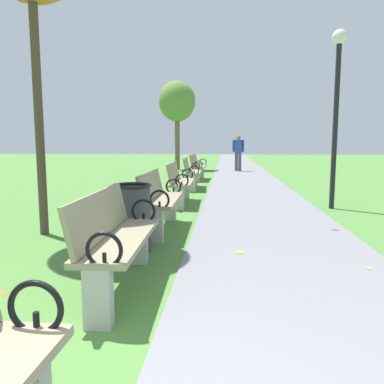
{
  "coord_description": "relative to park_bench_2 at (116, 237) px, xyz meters",
  "views": [
    {
      "loc": [
        0.48,
        -0.76,
        1.35
      ],
      "look_at": [
        -0.05,
        5.24,
        0.55
      ],
      "focal_mm": 35.72,
      "sensor_mm": 36.0,
      "label": 1
    }
  ],
  "objects": [
    {
      "name": "paved_walkway",
      "position": [
        1.67,
        15.46,
        -0.48
      ],
      "size": [
        2.33,
        44.0,
        0.02
      ],
      "primitive_type": "cube",
      "color": "slate",
      "rests_on": "ground"
    },
    {
      "name": "park_bench_2",
      "position": [
        0.0,
        0.0,
        0.0
      ],
      "size": [
        0.52,
        1.61,
        0.9
      ],
      "color": "gray",
      "rests_on": "ground"
    },
    {
      "name": "park_bench_3",
      "position": [
        -0.0,
        2.33,
        0.0
      ],
      "size": [
        0.5,
        1.61,
        0.9
      ],
      "color": "gray",
      "rests_on": "ground"
    },
    {
      "name": "park_bench_4",
      "position": [
        -0.0,
        4.83,
        0.0
      ],
      "size": [
        0.51,
        1.61,
        0.9
      ],
      "color": "gray",
      "rests_on": "ground"
    },
    {
      "name": "park_bench_5",
      "position": [
        0.0,
        7.56,
        0.0
      ],
      "size": [
        0.55,
        1.62,
        0.9
      ],
      "color": "gray",
      "rests_on": "ground"
    },
    {
      "name": "park_bench_6",
      "position": [
        0.0,
        10.07,
        0.0
      ],
      "size": [
        0.53,
        1.62,
        0.9
      ],
      "color": "gray",
      "rests_on": "ground"
    },
    {
      "name": "tree_2",
      "position": [
        -1.35,
        15.09,
        2.72
      ],
      "size": [
        1.73,
        1.73,
        4.2
      ],
      "color": "brown",
      "rests_on": "ground"
    },
    {
      "name": "pedestrian_walking",
      "position": [
        1.54,
        14.17,
        0.44
      ],
      "size": [
        0.52,
        0.27,
        1.62
      ],
      "color": "#4C4C56",
      "rests_on": "paved_walkway"
    },
    {
      "name": "trash_bin",
      "position": [
        -0.15,
        1.2,
        -0.06
      ],
      "size": [
        0.48,
        0.48,
        0.84
      ],
      "color": "#38383D",
      "rests_on": "ground"
    },
    {
      "name": "lamp_post",
      "position": [
        3.13,
        4.55,
        1.82
      ],
      "size": [
        0.28,
        0.28,
        3.48
      ],
      "color": "black",
      "rests_on": "ground"
    },
    {
      "name": "scattered_leaves",
      "position": [
        0.12,
        4.56,
        -0.47
      ],
      "size": [
        4.66,
        16.26,
        0.02
      ],
      "color": "#93511E",
      "rests_on": "ground"
    }
  ]
}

